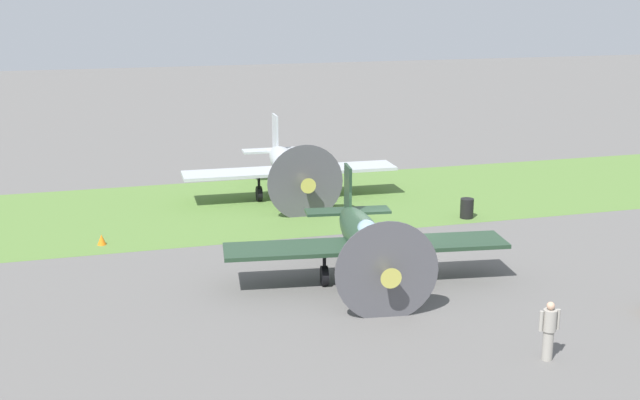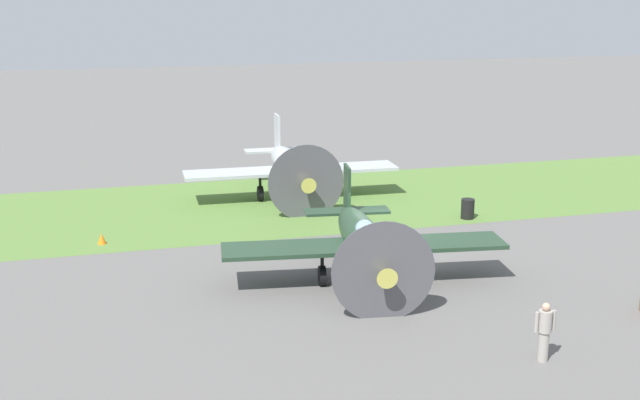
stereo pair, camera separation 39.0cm
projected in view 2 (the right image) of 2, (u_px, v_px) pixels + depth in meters
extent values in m
plane|color=#605E5B|center=(384.00, 262.00, 30.76)|extent=(160.00, 160.00, 0.00)
cube|color=#567A38|center=(320.00, 201.00, 39.44)|extent=(120.00, 11.00, 0.01)
ellipsoid|color=#233D28|center=(362.00, 238.00, 28.67)|extent=(2.18, 7.16, 1.29)
cube|color=#233D28|center=(364.00, 246.00, 28.31)|extent=(10.10, 3.02, 0.15)
cube|color=#233D28|center=(347.00, 191.00, 31.51)|extent=(0.25, 1.15, 1.97)
cube|color=#233D28|center=(347.00, 211.00, 31.72)|extent=(3.41, 1.35, 0.10)
cone|color=#B7B24C|center=(385.00, 275.00, 25.04)|extent=(0.75, 0.81, 0.66)
cylinder|color=#4C4C51|center=(383.00, 272.00, 25.24)|extent=(3.30, 0.46, 3.32)
ellipsoid|color=#8CB2C6|center=(366.00, 231.00, 27.96)|extent=(0.91, 1.53, 0.73)
cylinder|color=black|center=(406.00, 272.00, 28.67)|extent=(0.32, 0.73, 0.71)
cylinder|color=black|center=(406.00, 258.00, 28.54)|extent=(0.12, 0.12, 1.00)
cylinder|color=black|center=(322.00, 276.00, 28.27)|extent=(0.32, 0.73, 0.71)
cylinder|color=black|center=(322.00, 262.00, 28.14)|extent=(0.12, 0.12, 1.00)
cylinder|color=black|center=(346.00, 245.00, 32.19)|extent=(0.17, 0.35, 0.33)
ellipsoid|color=#B2B7BC|center=(290.00, 165.00, 39.95)|extent=(1.60, 7.45, 1.35)
cube|color=#B2B7BC|center=(292.00, 170.00, 39.59)|extent=(10.52, 2.20, 0.15)
cube|color=#B2B7BC|center=(277.00, 134.00, 42.88)|extent=(0.15, 1.20, 2.07)
cube|color=#B2B7BC|center=(277.00, 150.00, 43.10)|extent=(3.52, 1.10, 0.11)
cone|color=#B7B24C|center=(307.00, 184.00, 36.21)|extent=(0.72, 0.79, 0.70)
cylinder|color=#4C4C51|center=(306.00, 183.00, 36.42)|extent=(3.49, 0.16, 3.49)
ellipsoid|color=#8CB2C6|center=(292.00, 159.00, 39.22)|extent=(0.81, 1.55, 0.76)
cylinder|color=black|center=(323.00, 190.00, 40.10)|extent=(0.26, 0.75, 0.74)
cylinder|color=black|center=(323.00, 180.00, 39.97)|extent=(0.13, 0.13, 1.05)
cylinder|color=black|center=(260.00, 193.00, 39.40)|extent=(0.26, 0.75, 0.74)
cylinder|color=black|center=(260.00, 183.00, 39.27)|extent=(0.13, 0.13, 1.05)
cylinder|color=black|center=(277.00, 177.00, 43.60)|extent=(0.14, 0.35, 0.35)
cylinder|color=#9E998E|center=(543.00, 346.00, 22.54)|extent=(0.30, 0.30, 0.88)
cylinder|color=#9E998E|center=(545.00, 321.00, 22.34)|extent=(0.38, 0.38, 0.62)
sphere|color=tan|center=(546.00, 307.00, 22.24)|extent=(0.23, 0.23, 0.23)
cylinder|color=#9E998E|center=(537.00, 322.00, 22.28)|extent=(0.11, 0.11, 0.59)
cylinder|color=#9E998E|center=(554.00, 320.00, 22.40)|extent=(0.11, 0.11, 0.59)
cylinder|color=black|center=(468.00, 209.00, 36.39)|extent=(0.60, 0.60, 0.90)
cone|color=orange|center=(102.00, 239.00, 32.84)|extent=(0.36, 0.36, 0.44)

